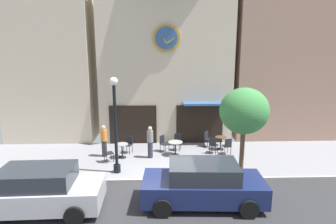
{
  "coord_description": "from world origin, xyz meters",
  "views": [
    {
      "loc": [
        -0.3,
        -11.13,
        5.36
      ],
      "look_at": [
        0.2,
        2.59,
        2.44
      ],
      "focal_mm": 30.19,
      "sensor_mm": 36.0,
      "label": 1
    }
  ],
  "objects_px": {
    "cafe_chair_mid_row": "(129,143)",
    "parked_car_silver": "(38,190)",
    "cafe_table_center_right": "(122,148)",
    "cafe_chair_by_entrance": "(207,138)",
    "cafe_chair_facing_street": "(213,144)",
    "pedestrian_grey": "(150,142)",
    "cafe_chair_outer": "(227,145)",
    "street_tree": "(244,111)",
    "cafe_table_center": "(221,141)",
    "cafe_chair_right_end": "(107,152)",
    "cafe_chair_left_end": "(163,142)",
    "pedestrian_orange": "(104,140)",
    "street_lamp": "(115,125)",
    "parked_car_navy": "(203,184)",
    "cafe_chair_facing_wall": "(177,141)",
    "cafe_table_leftmost": "(175,145)"
  },
  "relations": [
    {
      "from": "street_tree",
      "to": "cafe_table_center",
      "type": "height_order",
      "value": "street_tree"
    },
    {
      "from": "cafe_table_leftmost",
      "to": "street_tree",
      "type": "bearing_deg",
      "value": -42.17
    },
    {
      "from": "cafe_table_leftmost",
      "to": "cafe_chair_facing_street",
      "type": "height_order",
      "value": "cafe_chair_facing_street"
    },
    {
      "from": "cafe_chair_by_entrance",
      "to": "parked_car_silver",
      "type": "height_order",
      "value": "parked_car_silver"
    },
    {
      "from": "cafe_chair_facing_wall",
      "to": "cafe_chair_by_entrance",
      "type": "height_order",
      "value": "same"
    },
    {
      "from": "cafe_chair_outer",
      "to": "cafe_chair_right_end",
      "type": "xyz_separation_m",
      "value": [
        -6.2,
        -0.82,
        0.0
      ]
    },
    {
      "from": "cafe_table_center",
      "to": "cafe_chair_outer",
      "type": "relative_size",
      "value": 0.81
    },
    {
      "from": "cafe_chair_right_end",
      "to": "parked_car_silver",
      "type": "xyz_separation_m",
      "value": [
        -1.57,
        -4.37,
        0.23
      ]
    },
    {
      "from": "cafe_chair_right_end",
      "to": "parked_car_silver",
      "type": "height_order",
      "value": "parked_car_silver"
    },
    {
      "from": "cafe_chair_by_entrance",
      "to": "pedestrian_grey",
      "type": "relative_size",
      "value": 0.54
    },
    {
      "from": "cafe_chair_facing_street",
      "to": "parked_car_silver",
      "type": "relative_size",
      "value": 0.21
    },
    {
      "from": "cafe_table_center",
      "to": "pedestrian_orange",
      "type": "xyz_separation_m",
      "value": [
        -6.31,
        -0.82,
        0.38
      ]
    },
    {
      "from": "cafe_table_leftmost",
      "to": "cafe_table_center",
      "type": "relative_size",
      "value": 1.04
    },
    {
      "from": "parked_car_silver",
      "to": "cafe_chair_left_end",
      "type": "bearing_deg",
      "value": 52.89
    },
    {
      "from": "street_lamp",
      "to": "cafe_table_leftmost",
      "type": "relative_size",
      "value": 5.7
    },
    {
      "from": "street_lamp",
      "to": "cafe_chair_left_end",
      "type": "distance_m",
      "value": 3.83
    },
    {
      "from": "street_tree",
      "to": "pedestrian_grey",
      "type": "bearing_deg",
      "value": 151.83
    },
    {
      "from": "cafe_chair_outer",
      "to": "parked_car_navy",
      "type": "distance_m",
      "value": 5.34
    },
    {
      "from": "street_lamp",
      "to": "cafe_chair_right_end",
      "type": "relative_size",
      "value": 4.81
    },
    {
      "from": "pedestrian_orange",
      "to": "pedestrian_grey",
      "type": "bearing_deg",
      "value": -6.91
    },
    {
      "from": "cafe_chair_mid_row",
      "to": "parked_car_silver",
      "type": "height_order",
      "value": "parked_car_silver"
    },
    {
      "from": "cafe_table_leftmost",
      "to": "cafe_chair_by_entrance",
      "type": "xyz_separation_m",
      "value": [
        1.93,
        1.3,
        -0.01
      ]
    },
    {
      "from": "cafe_table_center",
      "to": "cafe_chair_facing_wall",
      "type": "bearing_deg",
      "value": 178.93
    },
    {
      "from": "cafe_chair_left_end",
      "to": "pedestrian_orange",
      "type": "xyz_separation_m",
      "value": [
        -3.11,
        -0.62,
        0.33
      ]
    },
    {
      "from": "parked_car_navy",
      "to": "cafe_chair_facing_wall",
      "type": "bearing_deg",
      "value": 95.16
    },
    {
      "from": "cafe_chair_facing_street",
      "to": "cafe_table_center_right",
      "type": "bearing_deg",
      "value": -174.54
    },
    {
      "from": "cafe_table_center_right",
      "to": "cafe_chair_outer",
      "type": "xyz_separation_m",
      "value": [
        5.53,
        0.26,
        0.03
      ]
    },
    {
      "from": "street_lamp",
      "to": "pedestrian_grey",
      "type": "distance_m",
      "value": 2.66
    },
    {
      "from": "cafe_table_center",
      "to": "cafe_chair_right_end",
      "type": "relative_size",
      "value": 0.81
    },
    {
      "from": "cafe_chair_right_end",
      "to": "parked_car_silver",
      "type": "bearing_deg",
      "value": -109.74
    },
    {
      "from": "street_lamp",
      "to": "cafe_chair_left_end",
      "type": "xyz_separation_m",
      "value": [
        2.16,
        2.68,
        -1.67
      ]
    },
    {
      "from": "cafe_chair_facing_wall",
      "to": "cafe_chair_left_end",
      "type": "bearing_deg",
      "value": -162.5
    },
    {
      "from": "cafe_table_center_right",
      "to": "cafe_chair_left_end",
      "type": "relative_size",
      "value": 0.83
    },
    {
      "from": "cafe_table_center_right",
      "to": "cafe_chair_by_entrance",
      "type": "height_order",
      "value": "cafe_chair_by_entrance"
    },
    {
      "from": "parked_car_silver",
      "to": "parked_car_navy",
      "type": "xyz_separation_m",
      "value": [
        5.69,
        0.27,
        0.0
      ]
    },
    {
      "from": "cafe_table_leftmost",
      "to": "parked_car_navy",
      "type": "distance_m",
      "value": 4.98
    },
    {
      "from": "street_tree",
      "to": "cafe_table_center_right",
      "type": "height_order",
      "value": "street_tree"
    },
    {
      "from": "cafe_chair_facing_street",
      "to": "parked_car_silver",
      "type": "bearing_deg",
      "value": -142.67
    },
    {
      "from": "cafe_chair_facing_street",
      "to": "pedestrian_grey",
      "type": "bearing_deg",
      "value": -171.62
    },
    {
      "from": "street_lamp",
      "to": "parked_car_navy",
      "type": "xyz_separation_m",
      "value": [
        3.47,
        -2.84,
        -1.44
      ]
    },
    {
      "from": "cafe_chair_outer",
      "to": "parked_car_silver",
      "type": "relative_size",
      "value": 0.21
    },
    {
      "from": "cafe_table_center",
      "to": "pedestrian_grey",
      "type": "height_order",
      "value": "pedestrian_grey"
    },
    {
      "from": "cafe_chair_by_entrance",
      "to": "cafe_chair_right_end",
      "type": "xyz_separation_m",
      "value": [
        -5.37,
        -2.14,
        0.0
      ]
    },
    {
      "from": "cafe_chair_by_entrance",
      "to": "cafe_chair_facing_street",
      "type": "relative_size",
      "value": 1.0
    },
    {
      "from": "street_tree",
      "to": "cafe_chair_left_end",
      "type": "height_order",
      "value": "street_tree"
    },
    {
      "from": "cafe_chair_outer",
      "to": "pedestrian_orange",
      "type": "relative_size",
      "value": 0.54
    },
    {
      "from": "cafe_chair_mid_row",
      "to": "cafe_chair_facing_street",
      "type": "distance_m",
      "value": 4.58
    },
    {
      "from": "cafe_table_leftmost",
      "to": "cafe_chair_facing_wall",
      "type": "distance_m",
      "value": 0.85
    },
    {
      "from": "parked_car_silver",
      "to": "cafe_chair_mid_row",
      "type": "bearing_deg",
      "value": 66.46
    },
    {
      "from": "cafe_chair_by_entrance",
      "to": "parked_car_silver",
      "type": "distance_m",
      "value": 9.51
    }
  ]
}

